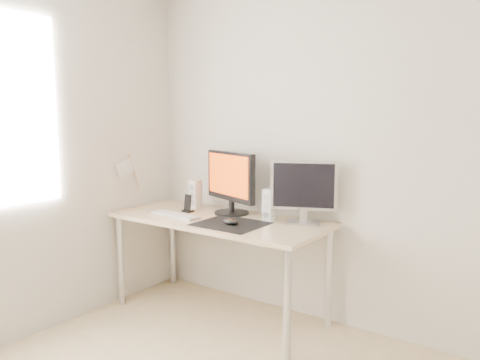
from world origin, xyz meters
The scene contains 11 objects.
wall_back centered at (0.00, 1.75, 1.25)m, with size 3.50×3.50×0.00m, color silver.
mousepad centered at (-0.74, 1.27, 0.73)m, with size 0.45×0.40×0.00m, color black.
mouse centered at (-0.72, 1.24, 0.75)m, with size 0.12×0.07×0.04m, color black.
desk centered at (-0.93, 1.38, 0.65)m, with size 1.60×0.70×0.73m.
main_monitor centered at (-0.93, 1.53, 0.98)m, with size 0.53×0.33×0.47m.
second_monitor centered at (-0.35, 1.57, 0.97)m, with size 0.43×0.23×0.43m.
speaker_left centered at (-1.29, 1.55, 0.84)m, with size 0.07×0.09×0.23m.
speaker_right centered at (-0.58, 1.51, 0.84)m, with size 0.07×0.09×0.23m.
keyboard centered at (-1.22, 1.23, 0.74)m, with size 0.43×0.15×0.02m.
phone_dock centered at (-1.24, 1.40, 0.77)m, with size 0.08×0.06×0.14m.
pennant centered at (-1.72, 1.24, 1.05)m, with size 0.01×0.23×0.29m.
Camera 1 is at (1.11, -1.22, 1.47)m, focal length 35.00 mm.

